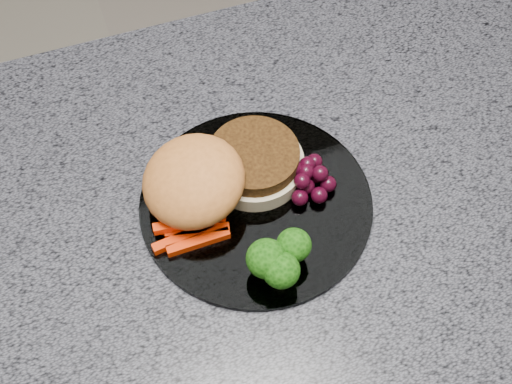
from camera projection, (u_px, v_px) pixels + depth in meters
island_cabinet at (237, 353)px, 1.19m from camera, size 1.20×0.60×0.86m
countertop at (228, 211)px, 0.82m from camera, size 1.20×0.60×0.04m
plate at (256, 203)px, 0.79m from camera, size 0.26×0.26×0.01m
burger at (216, 176)px, 0.78m from camera, size 0.22×0.16×0.06m
carrot_sticks at (192, 228)px, 0.76m from camera, size 0.09×0.06×0.02m
broccoli at (279, 259)px, 0.72m from camera, size 0.07×0.06×0.05m
grape_bunch at (306, 178)px, 0.79m from camera, size 0.07×0.06×0.03m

